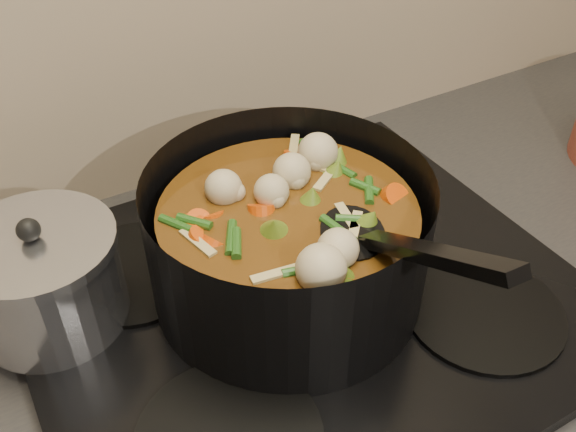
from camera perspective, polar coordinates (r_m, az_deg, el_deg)
stovetop at (r=0.76m, az=1.38°, el=-7.26°), size 0.62×0.54×0.03m
stockpot at (r=0.71m, az=0.05°, el=-2.27°), size 0.37×0.45×0.23m
saucepan at (r=0.74m, az=-20.81°, el=-5.24°), size 0.17×0.17×0.14m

